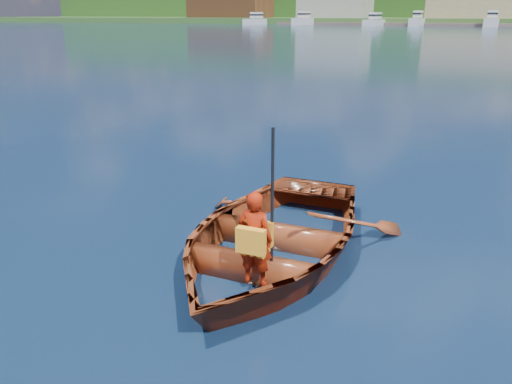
{
  "coord_description": "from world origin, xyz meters",
  "views": [
    {
      "loc": [
        3.38,
        -6.48,
        3.09
      ],
      "look_at": [
        0.69,
        -0.93,
        0.89
      ],
      "focal_mm": 35.0,
      "sensor_mm": 36.0,
      "label": 1
    }
  ],
  "objects": [
    {
      "name": "ground",
      "position": [
        0.0,
        0.0,
        0.0
      ],
      "size": [
        600.0,
        600.0,
        0.0
      ],
      "color": "#0D1B3F",
      "rests_on": "ground"
    },
    {
      "name": "rowboat",
      "position": [
        0.91,
        -0.93,
        0.3
      ],
      "size": [
        3.37,
        4.56,
        0.91
      ],
      "color": "brown",
      "rests_on": "ground"
    },
    {
      "name": "child_paddler",
      "position": [
        1.11,
        -1.82,
        0.68
      ],
      "size": [
        0.43,
        0.36,
        1.85
      ],
      "color": "#9D1C08",
      "rests_on": "ground"
    },
    {
      "name": "dock",
      "position": [
        -6.24,
        148.0,
        0.4
      ],
      "size": [
        159.9,
        14.92,
        0.8
      ],
      "color": "brown",
      "rests_on": "ground"
    },
    {
      "name": "marina_yachts",
      "position": [
        3.27,
        143.33,
        1.37
      ],
      "size": [
        140.58,
        13.89,
        4.33
      ],
      "color": "silver",
      "rests_on": "ground"
    }
  ]
}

